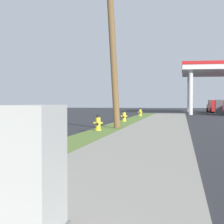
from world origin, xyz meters
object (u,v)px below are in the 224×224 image
object	(u,v)px
fire_hydrant_nearest	(11,147)
utility_pole_midground	(112,31)
utility_cabinet	(36,177)
fire_hydrant_fourth	(140,112)
fire_hydrant_third	(124,117)
car_red_by_near_pump	(216,107)
fire_hydrant_second	(98,123)

from	to	relation	value
fire_hydrant_nearest	utility_pole_midground	world-z (taller)	utility_pole_midground
fire_hydrant_nearest	utility_cabinet	world-z (taller)	utility_cabinet
utility_pole_midground	fire_hydrant_fourth	bearing A→B (deg)	90.88
utility_pole_midground	utility_cabinet	distance (m)	16.34
fire_hydrant_third	fire_hydrant_fourth	bearing A→B (deg)	89.60
car_red_by_near_pump	utility_cabinet	bearing A→B (deg)	-96.75
fire_hydrant_nearest	fire_hydrant_second	xyz separation A→B (m)	(-0.00, 9.28, 0.00)
fire_hydrant_third	fire_hydrant_fourth	distance (m)	9.50
utility_pole_midground	utility_cabinet	world-z (taller)	utility_pole_midground
utility_cabinet	utility_pole_midground	bearing A→B (deg)	97.49
fire_hydrant_third	fire_hydrant_fourth	xyz separation A→B (m)	(0.07, 9.50, 0.00)
fire_hydrant_third	utility_cabinet	world-z (taller)	utility_cabinet
fire_hydrant_second	fire_hydrant_fourth	world-z (taller)	same
fire_hydrant_second	fire_hydrant_third	xyz separation A→B (m)	(0.02, 8.04, 0.00)
utility_cabinet	fire_hydrant_second	bearing A→B (deg)	99.73
utility_cabinet	car_red_by_near_pump	xyz separation A→B (m)	(5.70, 48.14, -0.01)
car_red_by_near_pump	utility_pole_midground	bearing A→B (deg)	-103.43
fire_hydrant_nearest	fire_hydrant_third	world-z (taller)	same
fire_hydrant_second	utility_cabinet	world-z (taller)	utility_cabinet
fire_hydrant_nearest	fire_hydrant_fourth	size ratio (longest dim) A/B	1.00
fire_hydrant_fourth	fire_hydrant_second	bearing A→B (deg)	-90.27
fire_hydrant_nearest	car_red_by_near_pump	xyz separation A→B (m)	(8.08, 43.50, 0.28)
fire_hydrant_second	utility_pole_midground	world-z (taller)	utility_pole_midground
fire_hydrant_third	fire_hydrant_second	bearing A→B (deg)	-90.12
fire_hydrant_fourth	fire_hydrant_third	bearing A→B (deg)	-90.40
fire_hydrant_fourth	car_red_by_near_pump	bearing A→B (deg)	64.39
fire_hydrant_nearest	utility_pole_midground	xyz separation A→B (m)	(0.32, 11.02, 4.49)
fire_hydrant_third	car_red_by_near_pump	xyz separation A→B (m)	(8.07, 26.18, 0.28)
fire_hydrant_fourth	utility_cabinet	xyz separation A→B (m)	(2.30, -31.45, 0.29)
fire_hydrant_third	utility_cabinet	xyz separation A→B (m)	(2.37, -21.95, 0.29)
utility_cabinet	car_red_by_near_pump	world-z (taller)	car_red_by_near_pump
fire_hydrant_nearest	fire_hydrant_third	bearing A→B (deg)	89.96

